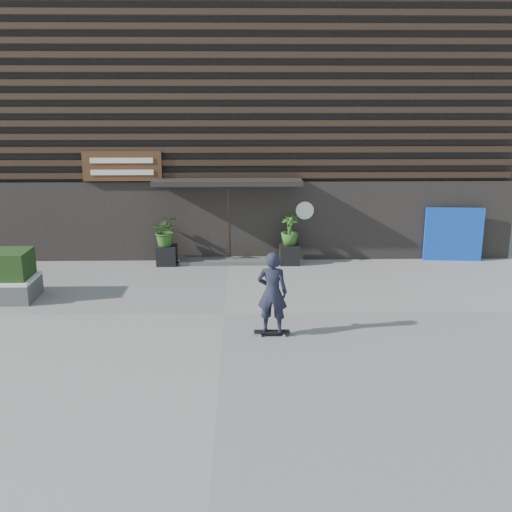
{
  "coord_description": "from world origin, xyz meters",
  "views": [
    {
      "loc": [
        0.46,
        -13.66,
        5.07
      ],
      "look_at": [
        0.79,
        1.23,
        1.1
      ],
      "focal_mm": 42.29,
      "sensor_mm": 36.0,
      "label": 1
    }
  ],
  "objects_px": {
    "planter_pot_right": "(289,254)",
    "skateboarder": "(272,293)",
    "planter_pot_left": "(167,255)",
    "blue_tarp": "(454,234)"
  },
  "relations": [
    {
      "from": "planter_pot_right",
      "to": "skateboarder",
      "type": "xyz_separation_m",
      "value": [
        -0.82,
        -5.79,
        0.68
      ]
    },
    {
      "from": "planter_pot_left",
      "to": "skateboarder",
      "type": "bearing_deg",
      "value": -62.75
    },
    {
      "from": "planter_pot_right",
      "to": "blue_tarp",
      "type": "xyz_separation_m",
      "value": [
        5.2,
        0.3,
        0.55
      ]
    },
    {
      "from": "planter_pot_right",
      "to": "skateboarder",
      "type": "distance_m",
      "value": 5.88
    },
    {
      "from": "planter_pot_left",
      "to": "skateboarder",
      "type": "relative_size",
      "value": 0.32
    },
    {
      "from": "planter_pot_right",
      "to": "blue_tarp",
      "type": "height_order",
      "value": "blue_tarp"
    },
    {
      "from": "planter_pot_left",
      "to": "blue_tarp",
      "type": "bearing_deg",
      "value": 1.91
    },
    {
      "from": "planter_pot_left",
      "to": "planter_pot_right",
      "type": "bearing_deg",
      "value": 0.0
    },
    {
      "from": "blue_tarp",
      "to": "planter_pot_left",
      "type": "bearing_deg",
      "value": -173.29
    },
    {
      "from": "blue_tarp",
      "to": "skateboarder",
      "type": "xyz_separation_m",
      "value": [
        -6.02,
        -6.09,
        0.14
      ]
    }
  ]
}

